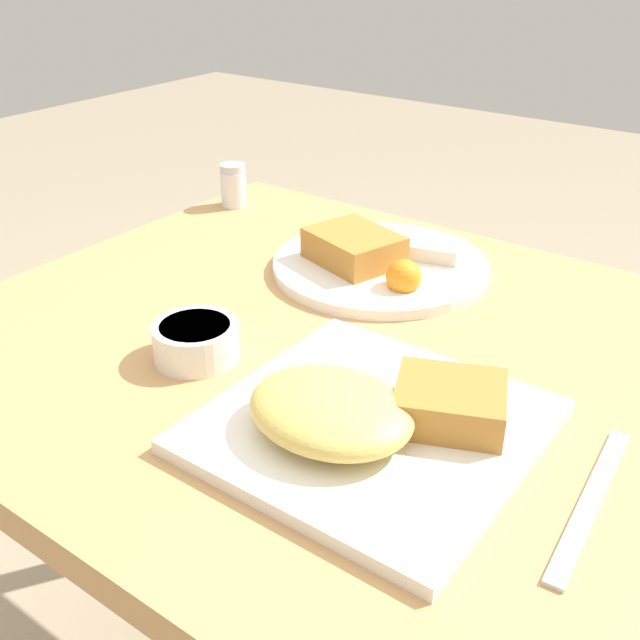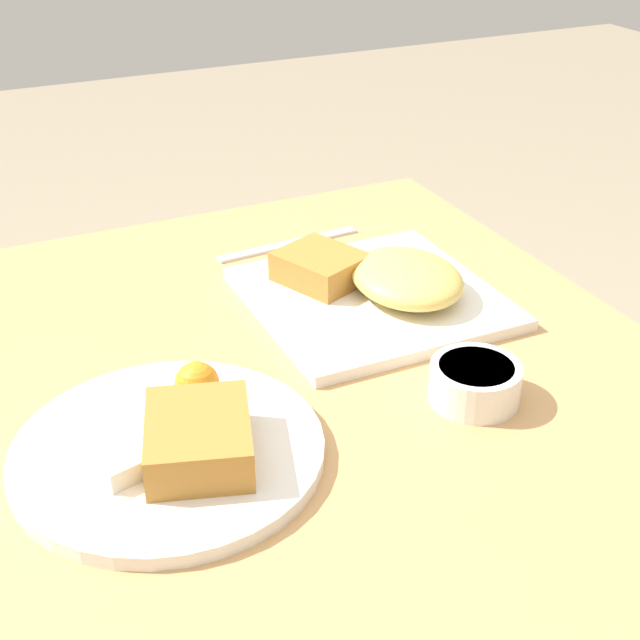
% 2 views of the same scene
% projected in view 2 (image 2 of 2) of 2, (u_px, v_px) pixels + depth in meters
% --- Properties ---
extents(dining_table, '(0.91, 0.75, 0.70)m').
position_uv_depth(dining_table, '(317.00, 441.00, 0.98)').
color(dining_table, tan).
rests_on(dining_table, ground_plane).
extents(plate_square_near, '(0.28, 0.28, 0.06)m').
position_uv_depth(plate_square_near, '(378.00, 286.00, 1.05)').
color(plate_square_near, white).
rests_on(plate_square_near, dining_table).
extents(plate_oval_far, '(0.28, 0.28, 0.05)m').
position_uv_depth(plate_oval_far, '(172.00, 443.00, 0.80)').
color(plate_oval_far, white).
rests_on(plate_oval_far, dining_table).
extents(sauce_ramekin, '(0.09, 0.09, 0.04)m').
position_uv_depth(sauce_ramekin, '(475.00, 382.00, 0.88)').
color(sauce_ramekin, white).
rests_on(sauce_ramekin, dining_table).
extents(butter_knife, '(0.03, 0.21, 0.00)m').
position_uv_depth(butter_knife, '(289.00, 244.00, 1.20)').
color(butter_knife, silver).
rests_on(butter_knife, dining_table).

